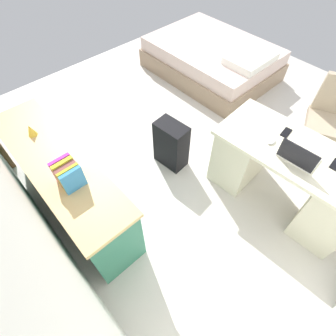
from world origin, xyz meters
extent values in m
plane|color=beige|center=(0.00, 0.00, 0.00)|extent=(5.31, 5.31, 0.00)
cube|color=beige|center=(-1.13, 0.07, 0.73)|extent=(1.48, 0.76, 0.04)
cube|color=beige|center=(-1.62, 0.04, 0.36)|extent=(0.44, 0.62, 0.71)
cube|color=beige|center=(-0.65, 0.11, 0.36)|extent=(0.44, 0.62, 0.71)
cylinder|color=black|center=(-1.08, -0.83, 0.02)|extent=(0.52, 0.52, 0.04)
cylinder|color=black|center=(-1.08, -0.83, 0.21)|extent=(0.06, 0.06, 0.42)
cube|color=tan|center=(-1.08, -0.83, 0.46)|extent=(0.61, 0.61, 0.08)
cube|color=#2D7056|center=(0.20, 1.71, 0.36)|extent=(1.76, 0.44, 0.73)
cube|color=tan|center=(0.20, 1.71, 0.75)|extent=(1.80, 0.48, 0.04)
cube|color=#275F49|center=(-0.20, 1.48, 0.20)|extent=(0.67, 0.01, 0.25)
cube|color=#275F49|center=(0.60, 1.48, 0.20)|extent=(0.67, 0.01, 0.25)
cube|color=gray|center=(0.95, -1.19, 0.14)|extent=(1.92, 1.42, 0.28)
cube|color=beige|center=(0.95, -1.19, 0.38)|extent=(1.86, 1.36, 0.20)
cube|color=white|center=(0.28, -1.20, 0.53)|extent=(0.49, 0.69, 0.10)
cube|color=black|center=(-0.01, 0.56, 0.29)|extent=(0.38, 0.26, 0.58)
cube|color=silver|center=(-1.16, 0.14, 0.76)|extent=(0.32, 0.24, 0.02)
cube|color=black|center=(-1.17, 0.25, 0.86)|extent=(0.31, 0.03, 0.19)
ellipsoid|color=white|center=(-0.90, 0.16, 0.76)|extent=(0.07, 0.10, 0.03)
cube|color=black|center=(-1.41, -0.02, 0.75)|extent=(0.08, 0.14, 0.01)
cube|color=black|center=(-0.93, -0.04, 0.75)|extent=(0.08, 0.14, 0.01)
cube|color=#357FBB|center=(-0.19, 1.71, 0.87)|extent=(0.03, 0.17, 0.21)
cube|color=gold|center=(-0.15, 1.71, 0.87)|extent=(0.02, 0.17, 0.20)
cube|color=brown|center=(-0.11, 1.71, 0.87)|extent=(0.04, 0.17, 0.20)
cube|color=gold|center=(-0.07, 1.71, 0.87)|extent=(0.03, 0.17, 0.21)
cube|color=purple|center=(-0.03, 1.71, 0.87)|extent=(0.03, 0.17, 0.21)
cone|color=gold|center=(0.60, 1.71, 0.82)|extent=(0.08, 0.08, 0.11)
camera|label=1|loc=(-1.48, 1.94, 2.47)|focal=28.10mm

